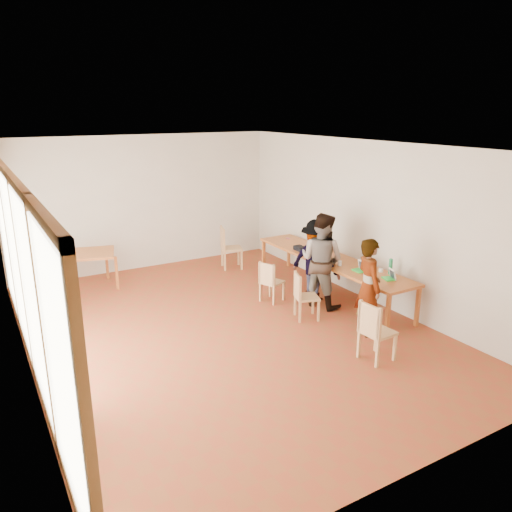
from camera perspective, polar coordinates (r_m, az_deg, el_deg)
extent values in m
plane|color=brown|center=(8.43, -3.39, -8.36)|extent=(8.00, 8.00, 0.00)
cube|color=beige|center=(11.55, -12.59, 5.95)|extent=(6.00, 0.10, 3.00)
cube|color=beige|center=(4.90, 18.30, -9.12)|extent=(6.00, 0.10, 3.00)
cube|color=beige|center=(9.60, 12.65, 3.83)|extent=(0.10, 8.00, 3.00)
cube|color=white|center=(7.16, -25.24, -1.71)|extent=(0.10, 8.00, 3.00)
cube|color=white|center=(7.67, -3.79, 12.56)|extent=(6.00, 8.00, 0.04)
cube|color=#B06027|center=(9.80, 8.47, -0.37)|extent=(0.80, 4.00, 0.05)
cube|color=#B06027|center=(8.36, 14.82, -6.52)|extent=(0.06, 0.06, 0.70)
cube|color=#B06027|center=(11.25, 0.89, 0.04)|extent=(0.06, 0.06, 0.70)
cube|color=#B06027|center=(8.83, 17.98, -5.54)|extent=(0.06, 0.06, 0.70)
cube|color=#B06027|center=(11.60, 3.77, 0.52)|extent=(0.06, 0.06, 0.70)
cube|color=#B06027|center=(10.62, -18.37, 0.28)|extent=(0.90, 0.90, 0.05)
cube|color=#B06027|center=(10.30, -19.82, -2.56)|extent=(0.05, 0.05, 0.70)
cube|color=#B06027|center=(11.03, -20.60, -1.39)|extent=(0.05, 0.05, 0.70)
cube|color=#B06027|center=(10.45, -15.64, -1.91)|extent=(0.05, 0.05, 0.70)
cube|color=#B06027|center=(11.17, -16.68, -0.80)|extent=(0.05, 0.05, 0.70)
cube|color=tan|center=(7.52, 13.74, -8.44)|extent=(0.45, 0.45, 0.04)
cube|color=tan|center=(7.29, 12.84, -7.11)|extent=(0.07, 0.42, 0.44)
cube|color=tan|center=(8.74, 5.85, -4.70)|extent=(0.49, 0.49, 0.04)
cube|color=tan|center=(8.62, 4.77, -3.42)|extent=(0.17, 0.37, 0.40)
cube|color=tan|center=(9.48, 1.84, -2.99)|extent=(0.48, 0.48, 0.04)
cube|color=tan|center=(9.28, 1.25, -2.04)|extent=(0.17, 0.36, 0.39)
cube|color=tan|center=(11.42, -2.80, 0.85)|extent=(0.56, 0.56, 0.04)
cube|color=tan|center=(11.32, -3.83, 2.04)|extent=(0.18, 0.44, 0.47)
cube|color=tan|center=(9.97, -23.43, -2.77)|extent=(0.66, 0.66, 0.04)
cube|color=tan|center=(9.78, -22.55, -1.36)|extent=(0.33, 0.40, 0.49)
imported|color=gray|center=(8.21, 12.74, -3.44)|extent=(0.53, 0.67, 1.60)
imported|color=gray|center=(9.19, 7.50, -0.48)|extent=(0.94, 1.04, 1.76)
imported|color=gray|center=(9.47, 6.82, -0.52)|extent=(0.93, 1.16, 1.57)
cube|color=green|center=(8.79, 14.87, -2.52)|extent=(0.21, 0.25, 0.02)
cube|color=white|center=(8.80, 15.35, -2.00)|extent=(0.12, 0.21, 0.18)
cube|color=green|center=(9.10, 11.69, -1.64)|extent=(0.16, 0.23, 0.02)
cube|color=white|center=(9.12, 12.10, -1.06)|extent=(0.07, 0.21, 0.19)
cube|color=green|center=(10.14, 6.64, 0.50)|extent=(0.23, 0.27, 0.02)
cube|color=white|center=(10.18, 6.93, 1.06)|extent=(0.13, 0.23, 0.19)
imported|color=yellow|center=(9.90, 7.99, 0.28)|extent=(0.16, 0.16, 0.10)
cylinder|color=#1F8349|center=(9.02, 15.12, -1.17)|extent=(0.07, 0.07, 0.28)
cylinder|color=silver|center=(9.34, 9.56, -0.83)|extent=(0.07, 0.07, 0.09)
cylinder|color=white|center=(9.14, 14.09, -1.59)|extent=(0.08, 0.08, 0.06)
cube|color=#BA3F5A|center=(11.14, 3.67, 2.02)|extent=(0.05, 0.10, 0.01)
cube|color=black|center=(10.22, 5.05, 0.87)|extent=(0.16, 0.26, 0.09)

